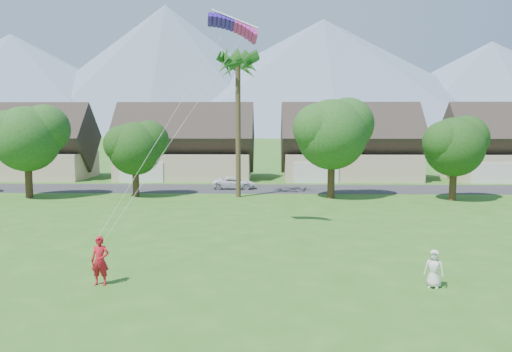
{
  "coord_description": "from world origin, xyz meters",
  "views": [
    {
      "loc": [
        0.61,
        -14.6,
        6.4
      ],
      "look_at": [
        0.0,
        10.0,
        3.8
      ],
      "focal_mm": 35.0,
      "sensor_mm": 36.0,
      "label": 1
    }
  ],
  "objects_px": {
    "kite_flyer": "(100,261)",
    "watcher": "(434,269)",
    "parafoil_kite": "(234,25)",
    "parked_car": "(234,183)"
  },
  "relations": [
    {
      "from": "watcher",
      "to": "parafoil_kite",
      "type": "distance_m",
      "value": 16.87
    },
    {
      "from": "parafoil_kite",
      "to": "kite_flyer",
      "type": "bearing_deg",
      "value": -115.48
    },
    {
      "from": "parked_car",
      "to": "parafoil_kite",
      "type": "distance_m",
      "value": 23.01
    },
    {
      "from": "kite_flyer",
      "to": "watcher",
      "type": "distance_m",
      "value": 13.14
    },
    {
      "from": "watcher",
      "to": "parked_car",
      "type": "bearing_deg",
      "value": 135.27
    },
    {
      "from": "parafoil_kite",
      "to": "parked_car",
      "type": "bearing_deg",
      "value": 95.06
    },
    {
      "from": "parked_car",
      "to": "parafoil_kite",
      "type": "relative_size",
      "value": 1.45
    },
    {
      "from": "parked_car",
      "to": "kite_flyer",
      "type": "bearing_deg",
      "value": 172.84
    },
    {
      "from": "kite_flyer",
      "to": "watcher",
      "type": "height_order",
      "value": "kite_flyer"
    },
    {
      "from": "watcher",
      "to": "parked_car",
      "type": "relative_size",
      "value": 0.36
    }
  ]
}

